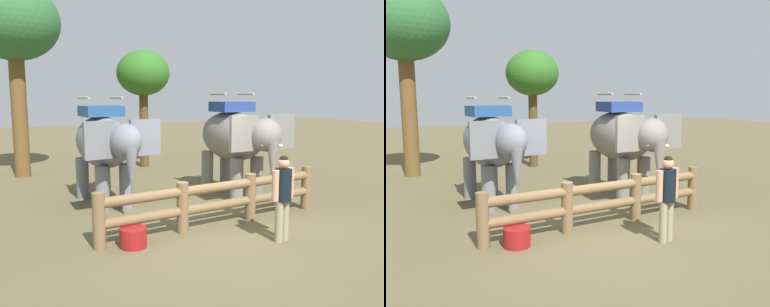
{
  "view_description": "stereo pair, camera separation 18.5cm",
  "coord_description": "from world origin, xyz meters",
  "views": [
    {
      "loc": [
        -4.15,
        -7.31,
        2.81
      ],
      "look_at": [
        0.0,
        1.26,
        1.4
      ],
      "focal_mm": 37.78,
      "sensor_mm": 36.0,
      "label": 1
    },
    {
      "loc": [
        -3.98,
        -7.39,
        2.81
      ],
      "look_at": [
        0.0,
        1.26,
        1.4
      ],
      "focal_mm": 37.78,
      "sensor_mm": 36.0,
      "label": 2
    }
  ],
  "objects": [
    {
      "name": "feed_bucket",
      "position": [
        -2.01,
        -0.4,
        0.18
      ],
      "size": [
        0.51,
        0.51,
        0.36
      ],
      "color": "maroon",
      "rests_on": "ground"
    },
    {
      "name": "tourist_woman_in_black",
      "position": [
        0.66,
        -1.34,
        0.96
      ],
      "size": [
        0.58,
        0.39,
        1.67
      ],
      "color": "gray",
      "rests_on": "ground"
    },
    {
      "name": "elephant_center",
      "position": [
        1.68,
        2.01,
        1.6
      ],
      "size": [
        1.89,
        3.3,
        2.84
      ],
      "color": "gray",
      "rests_on": "ground"
    },
    {
      "name": "tree_back_center",
      "position": [
        -3.44,
        7.45,
        4.98
      ],
      "size": [
        2.93,
        2.93,
        6.38
      ],
      "color": "brown",
      "rests_on": "ground"
    },
    {
      "name": "tree_far_left",
      "position": [
        0.95,
        7.46,
        3.49
      ],
      "size": [
        2.0,
        2.0,
        4.44
      ],
      "color": "#523D1F",
      "rests_on": "ground"
    },
    {
      "name": "elephant_near_left",
      "position": [
        -1.75,
        2.64,
        1.54
      ],
      "size": [
        1.83,
        3.24,
        2.75
      ],
      "color": "slate",
      "rests_on": "ground"
    },
    {
      "name": "ground_plane",
      "position": [
        0.0,
        0.0,
        0.0
      ],
      "size": [
        60.0,
        60.0,
        0.0
      ],
      "primitive_type": "plane",
      "color": "brown"
    },
    {
      "name": "log_fence",
      "position": [
        0.0,
        -0.02,
        0.6
      ],
      "size": [
        5.43,
        0.64,
        1.05
      ],
      "color": "brown",
      "rests_on": "ground"
    }
  ]
}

